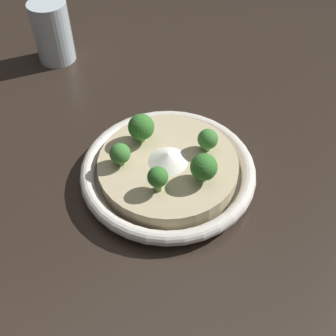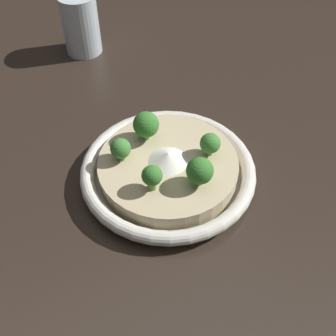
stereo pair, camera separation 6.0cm
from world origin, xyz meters
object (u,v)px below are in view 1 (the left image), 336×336
risotto_bowl (168,170)px  broccoli_left (141,127)px  broccoli_back_right (204,167)px  broccoli_front_right (158,178)px  broccoli_front_left (120,154)px  drinking_glass (52,32)px  broccoli_back (208,139)px

risotto_bowl → broccoli_left: bearing=-169.9°
broccoli_back_right → broccoli_front_right: bearing=-106.4°
broccoli_front_right → broccoli_left: (-0.09, 0.03, 0.00)m
broccoli_front_right → broccoli_front_left: broccoli_front_right is taller
broccoli_back_right → drinking_glass: 0.44m
broccoli_back → drinking_glass: drinking_glass is taller
broccoli_back_right → broccoli_front_left: 0.12m
broccoli_back → broccoli_front_left: size_ratio=1.03×
broccoli_back → broccoli_back_right: broccoli_back_right is taller
broccoli_front_right → broccoli_back_right: bearing=73.6°
broccoli_back_right → broccoli_front_left: broccoli_back_right is taller
risotto_bowl → drinking_glass: (-0.38, -0.02, 0.04)m
broccoli_back → broccoli_back_right: 0.06m
broccoli_back_right → broccoli_left: (-0.11, -0.03, 0.00)m
broccoli_front_left → broccoli_front_right: bearing=16.1°
drinking_glass → broccoli_back: bearing=10.9°
broccoli_back → risotto_bowl: bearing=-100.1°
broccoli_back → broccoli_left: bearing=-133.7°
broccoli_front_left → broccoli_back_right: bearing=43.0°
risotto_bowl → broccoli_back: bearing=79.9°
broccoli_back → drinking_glass: 0.40m
drinking_glass → broccoli_front_right: bearing=-3.1°
broccoli_left → drinking_glass: (-0.32, -0.01, -0.01)m
broccoli_front_left → drinking_glass: 0.35m
broccoli_back → broccoli_left: size_ratio=0.78×
broccoli_front_right → broccoli_back_right: broccoli_back_right is taller
risotto_bowl → broccoli_front_left: 0.08m
broccoli_back → broccoli_front_left: bearing=-109.4°
broccoli_back → broccoli_back_right: (0.04, -0.04, 0.00)m
broccoli_front_left → drinking_glass: drinking_glass is taller
risotto_bowl → broccoli_back_right: broccoli_back_right is taller
broccoli_back_right → drinking_glass: (-0.43, -0.04, -0.01)m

